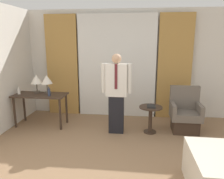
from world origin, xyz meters
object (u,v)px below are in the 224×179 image
Objects in this scene: desk at (40,99)px; person at (116,91)px; table_lamp_right at (47,80)px; book at (151,106)px; bottle_by_lamp at (49,92)px; armchair at (185,115)px; table_lamp_left at (36,80)px; side_table at (150,115)px; bottle_near_edge at (19,91)px.

person is at bearing -6.71° from desk.
table_lamp_right reaches higher than book.
table_lamp_right reaches higher than bottle_by_lamp.
desk is 3.26m from armchair.
table_lamp_left is 2.68m from book.
desk is 5.14× the size of book.
armchair reaches higher than bottle_by_lamp.
side_table is (2.49, -0.13, -0.23)m from desk.
bottle_by_lamp is at bearing 179.24° from book.
bottle_near_edge is (-0.49, -0.04, 0.18)m from desk.
table_lamp_right is at bearing 45.30° from desk.
table_lamp_right is (0.25, 0.00, 0.00)m from table_lamp_left.
table_lamp_left is at bearing 148.72° from bottle_by_lamp.
bottle_by_lamp is at bearing -22.55° from desk.
person reaches higher than book.
person reaches higher than side_table.
table_lamp_left is at bearing 174.20° from book.
bottle_near_edge is at bearing -178.60° from armchair.
table_lamp_right is 1.68m from person.
bottle_by_lamp is at bearing -176.86° from armchair.
person reaches higher than bottle_near_edge.
person is 0.80m from book.
bottle_by_lamp reaches higher than side_table.
book is at bearing -0.76° from bottle_by_lamp.
bottle_near_edge is at bearing 175.68° from person.
side_table is at bearing -1.71° from bottle_near_edge.
side_table is at bearing -6.12° from table_lamp_right.
table_lamp_right reaches higher than side_table.
side_table is at bearing 119.17° from book.
desk is 0.71× the size of person.
desk is 0.46m from table_lamp_right.
person is at bearing -173.53° from side_table.
bottle_near_edge reaches higher than desk.
desk is 2.05× the size of side_table.
armchair reaches higher than book.
bottle_near_edge is 0.18× the size of armchair.
bottle_near_edge is at bearing 178.29° from side_table.
desk is 0.52m from bottle_near_edge.
table_lamp_left reaches higher than bottle_by_lamp.
bottle_near_edge is (-0.36, -0.17, -0.24)m from table_lamp_left.
bottle_near_edge is at bearing -175.57° from desk.
table_lamp_right is 0.25× the size of person.
desk is at bearing -134.70° from table_lamp_right.
desk is at bearing 176.81° from book.
bottle_by_lamp is 1.51m from person.
side_table is at bearing -2.90° from desk.
table_lamp_left is 0.44× the size of armchair.
table_lamp_left is 3.44m from armchair.
table_lamp_left is 0.51m from bottle_by_lamp.
person is (2.26, -0.17, 0.11)m from bottle_near_edge.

